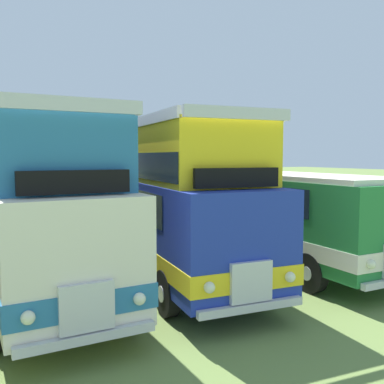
% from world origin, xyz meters
% --- Properties ---
extents(bus_sixth_in_row, '(3.04, 11.24, 4.52)m').
position_xyz_m(bus_sixth_in_row, '(5.58, 0.40, 2.36)').
color(bus_sixth_in_row, silver).
rests_on(bus_sixth_in_row, ground).
extents(bus_seventh_in_row, '(3.12, 10.93, 4.52)m').
position_xyz_m(bus_seventh_in_row, '(9.32, 0.26, 2.36)').
color(bus_seventh_in_row, '#1E339E').
rests_on(bus_seventh_in_row, ground).
extents(bus_eighth_in_row, '(2.74, 10.79, 2.99)m').
position_xyz_m(bus_eighth_in_row, '(13.03, 0.16, 1.76)').
color(bus_eighth_in_row, '#237538').
rests_on(bus_eighth_in_row, ground).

